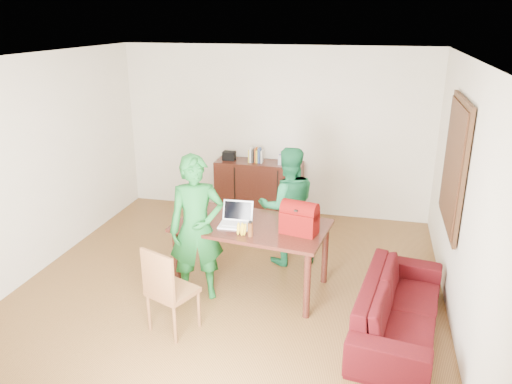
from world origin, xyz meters
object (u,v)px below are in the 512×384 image
(chair, at_px, (173,306))
(person_far, at_px, (288,206))
(table, at_px, (252,232))
(red_bag, at_px, (299,221))
(bottle, at_px, (250,229))
(laptop, at_px, (235,222))
(sofa, at_px, (399,307))
(person_near, at_px, (197,229))

(chair, xyz_separation_m, person_far, (0.88, 1.80, 0.51))
(person_far, bearing_deg, chair, 43.52)
(table, height_order, red_bag, red_bag)
(bottle, relative_size, red_bag, 0.45)
(laptop, relative_size, sofa, 0.19)
(person_near, height_order, person_far, person_near)
(laptop, bearing_deg, chair, -115.75)
(chair, height_order, sofa, chair)
(laptop, relative_size, red_bag, 0.92)
(bottle, bearing_deg, sofa, -6.90)
(table, bearing_deg, red_bag, -3.92)
(person_near, xyz_separation_m, person_far, (0.84, 1.10, -0.07))
(person_far, bearing_deg, table, 48.30)
(chair, height_order, bottle, bottle)
(table, xyz_separation_m, person_far, (0.29, 0.75, 0.07))
(bottle, bearing_deg, chair, -132.04)
(person_near, xyz_separation_m, laptop, (0.37, 0.25, 0.01))
(person_far, distance_m, laptop, 0.97)
(person_near, xyz_separation_m, sofa, (2.25, -0.18, -0.57))
(person_far, bearing_deg, bottle, 57.60)
(red_bag, bearing_deg, chair, -128.42)
(sofa, bearing_deg, chair, 111.24)
(table, distance_m, bottle, 0.39)
(laptop, height_order, sofa, laptop)
(red_bag, distance_m, sofa, 1.38)
(table, bearing_deg, chair, -111.78)
(person_near, bearing_deg, sofa, -27.21)
(person_near, distance_m, laptop, 0.45)
(table, relative_size, person_far, 1.18)
(table, height_order, sofa, table)
(person_near, distance_m, sofa, 2.33)
(chair, distance_m, red_bag, 1.64)
(chair, height_order, person_far, person_far)
(person_far, height_order, bottle, person_far)
(chair, height_order, red_bag, red_bag)
(person_far, xyz_separation_m, red_bag, (0.28, -0.86, 0.18))
(table, relative_size, bottle, 10.34)
(laptop, distance_m, red_bag, 0.76)
(table, distance_m, person_near, 0.67)
(bottle, distance_m, red_bag, 0.56)
(red_bag, bearing_deg, person_far, 120.60)
(chair, relative_size, person_near, 0.56)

